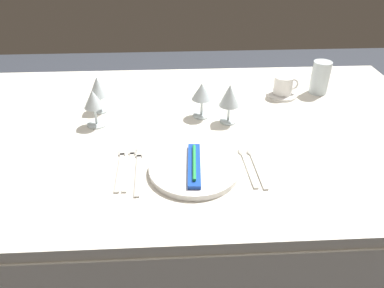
% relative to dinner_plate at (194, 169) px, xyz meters
% --- Properties ---
extents(ground_plane, '(6.00, 6.00, 0.00)m').
position_rel_dinner_plate_xyz_m(ground_plane, '(0.02, 0.27, -0.75)').
color(ground_plane, '#383D47').
extents(dining_table, '(1.80, 1.11, 0.74)m').
position_rel_dinner_plate_xyz_m(dining_table, '(0.02, 0.27, -0.09)').
color(dining_table, silver).
rests_on(dining_table, ground).
extents(dinner_plate, '(0.27, 0.27, 0.02)m').
position_rel_dinner_plate_xyz_m(dinner_plate, '(0.00, 0.00, 0.00)').
color(dinner_plate, white).
rests_on(dinner_plate, dining_table).
extents(toothbrush_package, '(0.05, 0.21, 0.02)m').
position_rel_dinner_plate_xyz_m(toothbrush_package, '(0.00, 0.00, 0.02)').
color(toothbrush_package, blue).
rests_on(toothbrush_package, dinner_plate).
extents(fork_outer, '(0.03, 0.23, 0.00)m').
position_rel_dinner_plate_xyz_m(fork_outer, '(-0.17, 0.02, -0.01)').
color(fork_outer, beige).
rests_on(fork_outer, dining_table).
extents(fork_inner, '(0.03, 0.22, 0.00)m').
position_rel_dinner_plate_xyz_m(fork_inner, '(-0.19, 0.04, -0.01)').
color(fork_inner, beige).
rests_on(fork_inner, dining_table).
extents(fork_salad, '(0.02, 0.22, 0.00)m').
position_rel_dinner_plate_xyz_m(fork_salad, '(-0.22, 0.03, -0.01)').
color(fork_salad, beige).
rests_on(fork_salad, dining_table).
extents(spoon_soup, '(0.03, 0.21, 0.01)m').
position_rel_dinner_plate_xyz_m(spoon_soup, '(0.16, 0.04, -0.01)').
color(spoon_soup, beige).
rests_on(spoon_soup, dining_table).
extents(spoon_dessert, '(0.03, 0.21, 0.01)m').
position_rel_dinner_plate_xyz_m(spoon_dessert, '(0.19, 0.03, -0.01)').
color(spoon_dessert, beige).
rests_on(spoon_dessert, dining_table).
extents(saucer_left, '(0.12, 0.12, 0.01)m').
position_rel_dinner_plate_xyz_m(saucer_left, '(0.39, 0.50, -0.00)').
color(saucer_left, white).
rests_on(saucer_left, dining_table).
extents(coffee_cup_left, '(0.10, 0.08, 0.07)m').
position_rel_dinner_plate_xyz_m(coffee_cup_left, '(0.39, 0.50, 0.04)').
color(coffee_cup_left, white).
rests_on(coffee_cup_left, saucer_left).
extents(wine_glass_centre, '(0.07, 0.07, 0.15)m').
position_rel_dinner_plate_xyz_m(wine_glass_centre, '(0.14, 0.29, 0.09)').
color(wine_glass_centre, silver).
rests_on(wine_glass_centre, dining_table).
extents(wine_glass_left, '(0.07, 0.07, 0.13)m').
position_rel_dinner_plate_xyz_m(wine_glass_left, '(-0.33, 0.30, 0.08)').
color(wine_glass_left, silver).
rests_on(wine_glass_left, dining_table).
extents(wine_glass_right, '(0.07, 0.07, 0.14)m').
position_rel_dinner_plate_xyz_m(wine_glass_right, '(-0.33, 0.41, 0.08)').
color(wine_glass_right, silver).
rests_on(wine_glass_right, dining_table).
extents(wine_glass_far, '(0.07, 0.07, 0.13)m').
position_rel_dinner_plate_xyz_m(wine_glass_far, '(0.05, 0.34, 0.08)').
color(wine_glass_far, silver).
rests_on(wine_glass_far, dining_table).
extents(drink_tumbler, '(0.07, 0.07, 0.13)m').
position_rel_dinner_plate_xyz_m(drink_tumbler, '(0.55, 0.52, 0.06)').
color(drink_tumbler, silver).
rests_on(drink_tumbler, dining_table).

